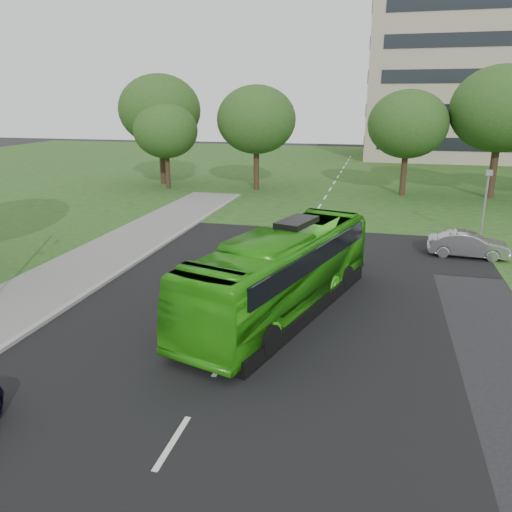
# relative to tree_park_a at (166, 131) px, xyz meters

# --- Properties ---
(ground) EXTENTS (160.00, 160.00, 0.00)m
(ground) POSITION_rel_tree_park_a_xyz_m (14.43, -27.06, -5.13)
(ground) COLOR black
(ground) RESTS_ON ground
(street_surfaces) EXTENTS (120.00, 120.00, 0.15)m
(street_surfaces) POSITION_rel_tree_park_a_xyz_m (14.05, -4.31, -5.11)
(street_surfaces) COLOR black
(street_surfaces) RESTS_ON ground
(tree_park_a) EXTENTS (5.69, 5.69, 7.57)m
(tree_park_a) POSITION_rel_tree_park_a_xyz_m (0.00, 0.00, 0.00)
(tree_park_a) COLOR black
(tree_park_a) RESTS_ON ground
(tree_park_b) EXTENTS (6.88, 6.88, 9.02)m
(tree_park_b) POSITION_rel_tree_park_a_xyz_m (7.95, 1.35, 0.94)
(tree_park_b) COLOR black
(tree_park_b) RESTS_ON ground
(tree_park_c) EXTENTS (6.46, 6.46, 8.59)m
(tree_park_c) POSITION_rel_tree_park_a_xyz_m (20.62, 1.51, 0.69)
(tree_park_c) COLOR black
(tree_park_c) RESTS_ON ground
(tree_park_d) EXTENTS (7.87, 7.87, 10.41)m
(tree_park_d) POSITION_rel_tree_park_a_xyz_m (27.58, 1.90, 1.91)
(tree_park_d) COLOR black
(tree_park_d) RESTS_ON ground
(tree_park_f) EXTENTS (7.54, 7.54, 10.07)m
(tree_park_f) POSITION_rel_tree_park_a_xyz_m (-1.51, 2.36, 1.71)
(tree_park_f) COLOR black
(tree_park_f) RESTS_ON ground
(bus) EXTENTS (5.70, 11.47, 3.12)m
(bus) POSITION_rel_tree_park_a_xyz_m (15.43, -24.84, -3.58)
(bus) COLOR green
(bus) RESTS_ON ground
(sedan) EXTENTS (3.99, 1.60, 1.29)m
(sedan) POSITION_rel_tree_park_a_xyz_m (23.32, -15.79, -4.49)
(sedan) COLOR #9F9FA4
(sedan) RESTS_ON ground
(camera_pole) EXTENTS (0.40, 0.37, 4.08)m
(camera_pole) POSITION_rel_tree_park_a_xyz_m (24.43, -12.82, -2.50)
(camera_pole) COLOR gray
(camera_pole) RESTS_ON ground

